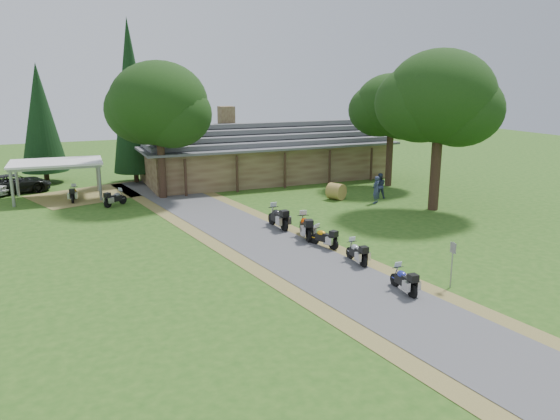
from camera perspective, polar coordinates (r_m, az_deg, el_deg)
name	(u,v)px	position (r m, az deg, el deg)	size (l,w,h in m)	color
ground	(340,280)	(24.10, 6.25, -7.32)	(120.00, 120.00, 0.00)	#275116
driveway	(291,255)	(27.23, 1.19, -4.72)	(46.00, 46.00, 0.00)	#4F4F51
lodge	(264,150)	(47.19, -1.68, 6.25)	(21.40, 9.40, 4.90)	brown
carport	(58,180)	(42.62, -22.22, 2.93)	(6.30, 4.20, 2.73)	white
car_dark_suv	(14,179)	(46.07, -26.04, 2.94)	(5.64, 2.40, 2.16)	black
motorcycle_row_a	(404,279)	(23.08, 12.81, -7.06)	(1.66, 0.54, 1.14)	#262E9B
motorcycle_row_b	(357,251)	(26.18, 8.02, -4.31)	(1.67, 0.55, 1.14)	#A7AAAE
motorcycle_row_c	(324,236)	(28.40, 4.61, -2.78)	(1.67, 0.54, 1.14)	orange
motorcycle_row_d	(305,226)	(29.86, 2.67, -1.65)	(2.06, 0.67, 1.41)	#E23E04
motorcycle_row_e	(278,216)	(31.80, -0.21, -0.67)	(2.05, 0.67, 1.40)	black
motorcycle_carport_a	(74,193)	(41.36, -20.77, 1.65)	(1.71, 0.56, 1.17)	yellow
motorcycle_carport_b	(115,197)	(38.99, -16.84, 1.26)	(1.70, 0.55, 1.16)	slate
person_a	(376,187)	(38.57, 9.99, 2.34)	(0.64, 0.46, 2.25)	navy
person_b	(380,184)	(40.27, 10.37, 2.74)	(0.61, 0.44, 2.16)	navy
hay_bale	(336,191)	(39.49, 5.89, 1.95)	(1.18, 1.18, 1.08)	olive
sign_post	(452,265)	(23.94, 17.52, -5.51)	(0.36, 0.06, 2.00)	gray
oak_lodge_left	(159,122)	(39.99, -12.49, 8.96)	(6.93, 6.93, 11.00)	black
oak_lodge_right	(391,121)	(44.58, 11.53, 9.10)	(5.80, 5.80, 10.41)	black
oak_driveway	(439,119)	(36.93, 16.27, 9.14)	(6.97, 6.97, 11.99)	black
cedar_near	(132,102)	(46.60, -15.24, 10.82)	(3.52, 3.52, 13.23)	black
cedar_far	(41,124)	(49.13, -23.68, 8.26)	(3.70, 3.70, 9.76)	black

